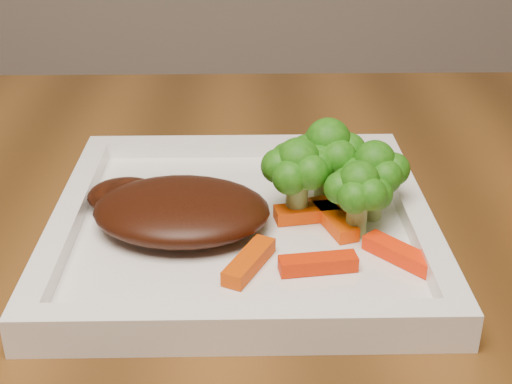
{
  "coord_description": "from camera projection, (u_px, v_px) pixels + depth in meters",
  "views": [
    {
      "loc": [
        -0.32,
        -0.27,
        1.02
      ],
      "look_at": [
        -0.32,
        0.19,
        0.79
      ],
      "focal_mm": 50.0,
      "sensor_mm": 36.0,
      "label": 1
    }
  ],
  "objects": [
    {
      "name": "plate",
      "position": [
        242.0,
        230.0,
        0.52
      ],
      "size": [
        0.27,
        0.27,
        0.01
      ],
      "primitive_type": "cube",
      "color": "white",
      "rests_on": "dining_table"
    },
    {
      "name": "steak",
      "position": [
        182.0,
        210.0,
        0.51
      ],
      "size": [
        0.14,
        0.11,
        0.03
      ],
      "primitive_type": "ellipsoid",
      "rotation": [
        0.0,
        0.0,
        -0.11
      ],
      "color": "#391408",
      "rests_on": "plate"
    },
    {
      "name": "broccoli_0",
      "position": [
        327.0,
        161.0,
        0.53
      ],
      "size": [
        0.08,
        0.08,
        0.07
      ],
      "primitive_type": null,
      "rotation": [
        0.0,
        0.0,
        0.42
      ],
      "color": "#347012",
      "rests_on": "plate"
    },
    {
      "name": "broccoli_1",
      "position": [
        373.0,
        178.0,
        0.51
      ],
      "size": [
        0.06,
        0.06,
        0.06
      ],
      "primitive_type": null,
      "rotation": [
        0.0,
        0.0,
        -0.09
      ],
      "color": "#165B0F",
      "rests_on": "plate"
    },
    {
      "name": "broccoli_2",
      "position": [
        358.0,
        197.0,
        0.49
      ],
      "size": [
        0.07,
        0.07,
        0.06
      ],
      "primitive_type": null,
      "rotation": [
        0.0,
        0.0,
        -0.3
      ],
      "color": "#137616",
      "rests_on": "plate"
    },
    {
      "name": "broccoli_3",
      "position": [
        297.0,
        180.0,
        0.52
      ],
      "size": [
        0.08,
        0.08,
        0.06
      ],
      "primitive_type": null,
      "rotation": [
        0.0,
        0.0,
        -0.37
      ],
      "color": "#247814",
      "rests_on": "plate"
    },
    {
      "name": "carrot_0",
      "position": [
        318.0,
        264.0,
        0.46
      ],
      "size": [
        0.05,
        0.02,
        0.01
      ],
      "primitive_type": "cube",
      "rotation": [
        0.0,
        0.0,
        0.14
      ],
      "color": "red",
      "rests_on": "plate"
    },
    {
      "name": "carrot_1",
      "position": [
        400.0,
        253.0,
        0.47
      ],
      "size": [
        0.05,
        0.05,
        0.01
      ],
      "primitive_type": "cube",
      "rotation": [
        0.0,
        0.0,
        -0.84
      ],
      "color": "#FF2A04",
      "rests_on": "plate"
    },
    {
      "name": "carrot_2",
      "position": [
        249.0,
        261.0,
        0.46
      ],
      "size": [
        0.04,
        0.05,
        0.01
      ],
      "primitive_type": "cube",
      "rotation": [
        0.0,
        0.0,
        1.11
      ],
      "color": "#CA3F03",
      "rests_on": "plate"
    },
    {
      "name": "carrot_5",
      "position": [
        333.0,
        219.0,
        0.52
      ],
      "size": [
        0.03,
        0.06,
        0.01
      ],
      "primitive_type": "cube",
      "rotation": [
        0.0,
        0.0,
        -1.25
      ],
      "color": "#F44603",
      "rests_on": "plate"
    },
    {
      "name": "carrot_6",
      "position": [
        317.0,
        212.0,
        0.52
      ],
      "size": [
        0.06,
        0.03,
        0.01
      ],
      "primitive_type": "cube",
      "rotation": [
        0.0,
        0.0,
        0.17
      ],
      "color": "#DF3E03",
      "rests_on": "plate"
    }
  ]
}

